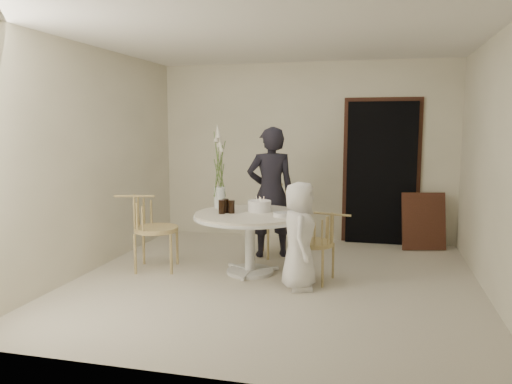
% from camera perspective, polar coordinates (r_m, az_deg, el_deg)
% --- Properties ---
extents(ground, '(4.50, 4.50, 0.00)m').
position_cam_1_polar(ground, '(5.76, 2.10, -10.16)').
color(ground, beige).
rests_on(ground, ground).
extents(room_shell, '(4.50, 4.50, 4.50)m').
position_cam_1_polar(room_shell, '(5.48, 2.19, 6.17)').
color(room_shell, white).
rests_on(room_shell, ground).
extents(doorway, '(1.00, 0.10, 2.10)m').
position_cam_1_polar(doorway, '(7.59, 14.11, 2.06)').
color(doorway, black).
rests_on(doorway, ground).
extents(door_trim, '(1.12, 0.03, 2.22)m').
position_cam_1_polar(door_trim, '(7.62, 14.13, 2.54)').
color(door_trim, '#4E271B').
rests_on(door_trim, ground).
extents(table, '(1.33, 1.33, 0.73)m').
position_cam_1_polar(table, '(5.92, -0.70, -3.50)').
color(table, silver).
rests_on(table, ground).
extents(picture_frame, '(0.64, 0.33, 0.81)m').
position_cam_1_polar(picture_frame, '(7.47, 18.61, -3.19)').
color(picture_frame, '#4E271B').
rests_on(picture_frame, ground).
extents(chair_far, '(0.68, 0.71, 0.99)m').
position_cam_1_polar(chair_far, '(6.89, 2.78, -1.72)').
color(chair_far, tan).
rests_on(chair_far, ground).
extents(chair_right, '(0.54, 0.51, 0.80)m').
position_cam_1_polar(chair_right, '(5.65, 7.59, -5.09)').
color(chair_right, tan).
rests_on(chair_right, ground).
extents(chair_left, '(0.62, 0.59, 0.93)m').
position_cam_1_polar(chair_left, '(6.23, -12.53, -3.26)').
color(chair_left, tan).
rests_on(chair_left, ground).
extents(girl, '(0.74, 0.61, 1.74)m').
position_cam_1_polar(girl, '(6.65, 1.69, -0.04)').
color(girl, black).
rests_on(girl, ground).
extents(boy, '(0.47, 0.63, 1.17)m').
position_cam_1_polar(boy, '(5.39, 4.96, -5.01)').
color(boy, white).
rests_on(boy, ground).
extents(birthday_cake, '(0.28, 0.28, 0.18)m').
position_cam_1_polar(birthday_cake, '(5.98, 0.40, -1.62)').
color(birthday_cake, white).
rests_on(birthday_cake, table).
extents(cola_tumbler_a, '(0.09, 0.09, 0.16)m').
position_cam_1_polar(cola_tumbler_a, '(5.85, -3.93, -1.70)').
color(cola_tumbler_a, black).
rests_on(cola_tumbler_a, table).
extents(cola_tumbler_b, '(0.08, 0.08, 0.15)m').
position_cam_1_polar(cola_tumbler_b, '(5.87, -2.80, -1.70)').
color(cola_tumbler_b, black).
rests_on(cola_tumbler_b, table).
extents(cola_tumbler_c, '(0.10, 0.10, 0.17)m').
position_cam_1_polar(cola_tumbler_c, '(5.92, -3.50, -1.58)').
color(cola_tumbler_c, black).
rests_on(cola_tumbler_c, table).
extents(cola_tumbler_d, '(0.08, 0.08, 0.15)m').
position_cam_1_polar(cola_tumbler_d, '(5.98, -3.48, -1.57)').
color(cola_tumbler_d, black).
rests_on(cola_tumbler_d, table).
extents(plate_stack, '(0.25, 0.25, 0.05)m').
position_cam_1_polar(plate_stack, '(5.67, 2.93, -2.58)').
color(plate_stack, white).
rests_on(plate_stack, table).
extents(flower_vase, '(0.14, 0.14, 1.04)m').
position_cam_1_polar(flower_vase, '(6.24, -4.19, 2.14)').
color(flower_vase, silver).
rests_on(flower_vase, table).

